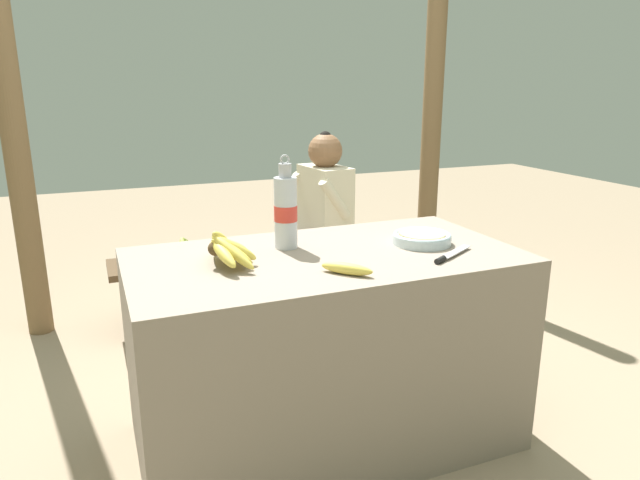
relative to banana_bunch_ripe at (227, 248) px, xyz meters
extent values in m
plane|color=gray|center=(0.36, 0.00, -0.82)|extent=(12.00, 12.00, 0.00)
cube|color=gray|center=(0.36, 0.00, -0.44)|extent=(1.40, 0.74, 0.76)
sphere|color=#4C381E|center=(-0.04, -0.01, 0.00)|extent=(0.05, 0.05, 0.05)
ellipsoid|color=#E0C64C|center=(-0.02, -0.06, 0.00)|extent=(0.08, 0.16, 0.09)
ellipsoid|color=#E0C64C|center=(0.01, -0.06, 0.00)|extent=(0.14, 0.16, 0.12)
ellipsoid|color=#E0C64C|center=(0.01, -0.04, 0.00)|extent=(0.15, 0.11, 0.11)
ellipsoid|color=#E0C64C|center=(0.02, -0.02, 0.00)|extent=(0.17, 0.07, 0.12)
ellipsoid|color=#E0C64C|center=(0.02, 0.01, 0.00)|extent=(0.16, 0.07, 0.10)
ellipsoid|color=#E0C64C|center=(0.02, 0.03, 0.00)|extent=(0.17, 0.13, 0.11)
ellipsoid|color=#E0C64C|center=(0.00, 0.05, 0.01)|extent=(0.13, 0.17, 0.14)
ellipsoid|color=#E0C64C|center=(-0.03, 0.07, 0.00)|extent=(0.07, 0.20, 0.09)
cylinder|color=silver|center=(0.75, -0.02, -0.05)|extent=(0.22, 0.22, 0.03)
torus|color=silver|center=(0.75, -0.02, -0.03)|extent=(0.22, 0.22, 0.02)
cylinder|color=#D1B77A|center=(0.75, -0.02, -0.03)|extent=(0.18, 0.18, 0.01)
cylinder|color=silver|center=(0.25, 0.13, 0.07)|extent=(0.08, 0.08, 0.26)
cylinder|color=red|center=(0.25, 0.13, 0.07)|extent=(0.09, 0.09, 0.06)
cylinder|color=#ADADB2|center=(0.25, 0.13, 0.23)|extent=(0.05, 0.05, 0.05)
torus|color=#ADADB2|center=(0.25, 0.13, 0.27)|extent=(0.04, 0.01, 0.04)
ellipsoid|color=#E0C64C|center=(0.34, -0.23, -0.04)|extent=(0.15, 0.15, 0.04)
cube|color=#BCBCC1|center=(0.79, -0.18, -0.05)|extent=(0.18, 0.12, 0.00)
cylinder|color=black|center=(0.68, -0.24, -0.05)|extent=(0.06, 0.04, 0.02)
cube|color=#4C3823|center=(0.52, 1.27, -0.43)|extent=(1.77, 0.32, 0.04)
cube|color=#4C3823|center=(-0.26, 1.15, -0.63)|extent=(0.06, 0.06, 0.37)
cube|color=#4C3823|center=(1.30, 1.15, -0.63)|extent=(0.06, 0.06, 0.37)
cube|color=#4C3823|center=(-0.26, 1.39, -0.63)|extent=(0.06, 0.06, 0.37)
cube|color=#4C3823|center=(1.30, 1.39, -0.63)|extent=(0.06, 0.06, 0.37)
cylinder|color=#564C60|center=(0.63, 1.11, -0.62)|extent=(0.09, 0.09, 0.41)
cylinder|color=#564C60|center=(0.75, 1.13, -0.40)|extent=(0.31, 0.13, 0.09)
cylinder|color=#564C60|center=(0.61, 1.30, -0.62)|extent=(0.09, 0.09, 0.41)
cylinder|color=#564C60|center=(0.73, 1.31, -0.40)|extent=(0.31, 0.13, 0.09)
cube|color=beige|center=(0.87, 1.24, -0.17)|extent=(0.24, 0.36, 0.48)
cylinder|color=beige|center=(0.87, 1.07, -0.10)|extent=(0.21, 0.09, 0.25)
cylinder|color=beige|center=(0.82, 1.39, -0.10)|extent=(0.21, 0.09, 0.25)
sphere|color=brown|center=(0.87, 1.24, 0.15)|extent=(0.20, 0.20, 0.20)
sphere|color=black|center=(0.87, 1.24, 0.23)|extent=(0.08, 0.08, 0.08)
sphere|color=#4C381E|center=(0.03, 1.27, -0.35)|extent=(0.05, 0.05, 0.05)
ellipsoid|color=#9EB24C|center=(0.03, 1.21, -0.34)|extent=(0.04, 0.15, 0.14)
ellipsoid|color=#9EB24C|center=(0.06, 1.22, -0.35)|extent=(0.09, 0.15, 0.10)
ellipsoid|color=#9EB24C|center=(0.08, 1.24, -0.35)|extent=(0.13, 0.11, 0.11)
ellipsoid|color=#9EB24C|center=(0.10, 1.25, -0.35)|extent=(0.18, 0.07, 0.10)
ellipsoid|color=#9EB24C|center=(0.08, 1.28, -0.36)|extent=(0.15, 0.07, 0.08)
ellipsoid|color=#9EB24C|center=(0.09, 1.30, -0.35)|extent=(0.16, 0.12, 0.12)
ellipsoid|color=#9EB24C|center=(0.07, 1.32, -0.34)|extent=(0.12, 0.15, 0.13)
ellipsoid|color=#9EB24C|center=(0.03, 1.33, -0.35)|extent=(0.03, 0.16, 0.12)
cylinder|color=brown|center=(-0.74, 1.53, 0.39)|extent=(0.13, 0.13, 2.43)
cylinder|color=brown|center=(1.78, 1.53, 0.39)|extent=(0.13, 0.13, 2.43)
camera|label=1|loc=(-0.40, -1.81, 0.54)|focal=32.00mm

